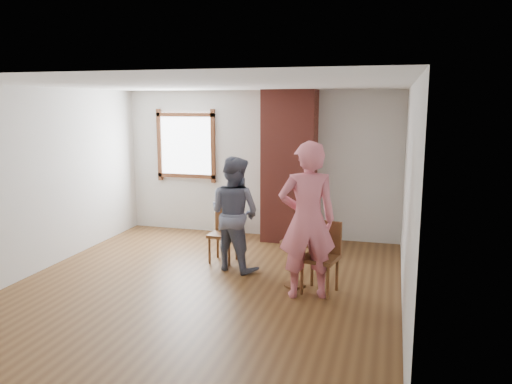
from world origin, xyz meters
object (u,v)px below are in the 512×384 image
stoneware_crock (224,224)px  dining_chair_right (322,253)px  dining_chair_left (225,230)px  side_table (295,257)px  person_pink (307,220)px  man (234,214)px

stoneware_crock → dining_chair_right: size_ratio=0.52×
dining_chair_left → side_table: 1.47m
stoneware_crock → dining_chair_left: bearing=-70.5°
dining_chair_right → side_table: (-0.37, 0.07, -0.10)m
dining_chair_left → side_table: dining_chair_left is taller
dining_chair_right → person_pink: 0.55m
dining_chair_right → dining_chair_left: bearing=164.4°
side_table → man: 1.15m
side_table → man: size_ratio=0.37×
stoneware_crock → person_pink: person_pink is taller
dining_chair_left → person_pink: person_pink is taller
side_table → dining_chair_right: bearing=-10.3°
stoneware_crock → dining_chair_right: bearing=-45.9°
stoneware_crock → person_pink: (1.90, -2.36, 0.74)m
stoneware_crock → person_pink: 3.12m
stoneware_crock → dining_chair_right: 2.97m
stoneware_crock → side_table: size_ratio=0.77×
dining_chair_right → person_pink: (-0.16, -0.23, 0.47)m
stoneware_crock → dining_chair_left: (0.45, -1.27, 0.24)m
dining_chair_right → man: (-1.34, 0.52, 0.32)m
stoneware_crock → man: 1.85m
stoneware_crock → dining_chair_left: size_ratio=0.56×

